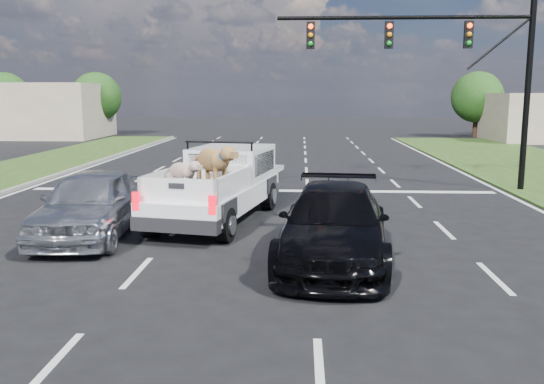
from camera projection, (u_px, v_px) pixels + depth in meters
The scene contains 10 objects.
ground at pixel (225, 274), 11.37m from camera, with size 160.00×160.00×0.00m, color black.
road_markings at pixel (252, 209), 17.83m from camera, with size 17.75×60.00×0.01m.
traffic_signal at pixel (461, 60), 20.56m from camera, with size 9.11×0.31×7.00m.
building_left at pixel (41, 111), 47.45m from camera, with size 10.00×8.00×4.40m, color #C3B195.
tree_far_b at pixel (5, 97), 49.43m from camera, with size 4.20×4.20×5.40m.
tree_far_c at pixel (96, 97), 49.03m from camera, with size 4.20×4.20×5.40m.
tree_far_d at pixel (477, 97), 47.44m from camera, with size 4.20×4.20×5.40m.
pickup_truck at pixel (219, 183), 16.11m from camera, with size 3.23×6.22×2.22m.
silver_sedan at pixel (91, 203), 14.21m from camera, with size 2.00×4.97×1.69m, color silver.
black_coupe at pixel (334, 224), 12.13m from camera, with size 2.22×5.47×1.59m, color black.
Camera 1 is at (1.49, -10.88, 3.50)m, focal length 38.00 mm.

